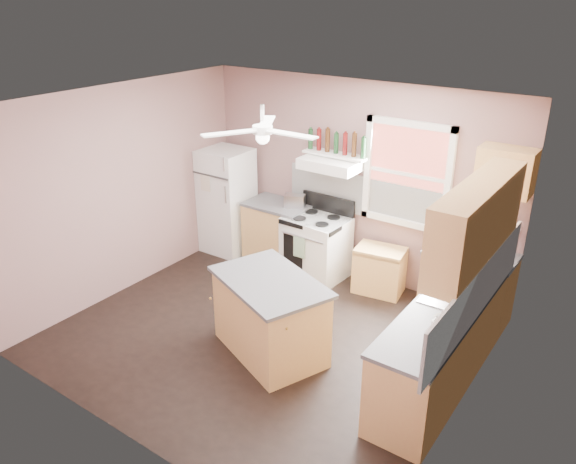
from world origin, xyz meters
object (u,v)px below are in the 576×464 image
Objects in this scene: cart at (379,270)px; island at (270,318)px; stove at (316,247)px; refrigerator at (227,201)px; toaster at (295,201)px.

island is at bearing -109.88° from cart.
refrigerator is at bearing -174.41° from stove.
refrigerator reaches higher than stove.
island reaches higher than cart.
refrigerator is at bearing 165.86° from toaster.
toaster is at bearing 139.62° from island.
refrigerator is 2.55m from cart.
cart is (2.51, 0.13, -0.48)m from refrigerator.
refrigerator is 5.65× the size of toaster.
refrigerator is at bearing 174.31° from cart.
cart is (0.94, 0.08, -0.12)m from stove.
refrigerator is 2.79m from island.
toaster is 2.24m from island.
island is at bearing -84.33° from toaster.
refrigerator is at bearing 162.42° from island.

